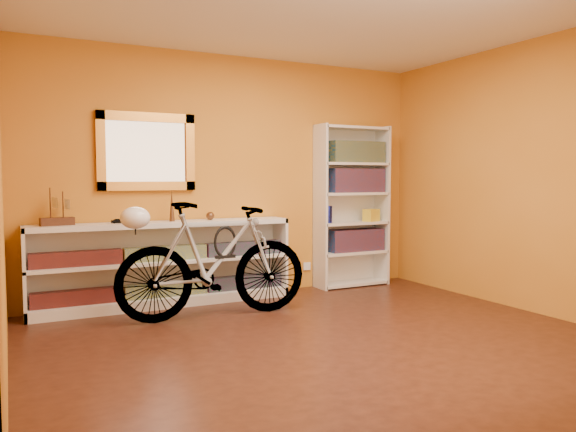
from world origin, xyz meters
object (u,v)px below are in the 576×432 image
bookcase (352,206)px  helmet (135,218)px  console_unit (165,264)px  bicycle (214,260)px

bookcase → helmet: bearing=-166.1°
console_unit → bicycle: 0.74m
console_unit → helmet: size_ratio=10.15×
bookcase → bicycle: (-1.97, -0.71, -0.41)m
bookcase → helmet: (-2.67, -0.66, -0.01)m
bookcase → console_unit: bearing=-179.4°
console_unit → bicycle: bearing=-67.7°
helmet → console_unit: bearing=56.7°
console_unit → helmet: helmet is taller
bookcase → helmet: size_ratio=7.42×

